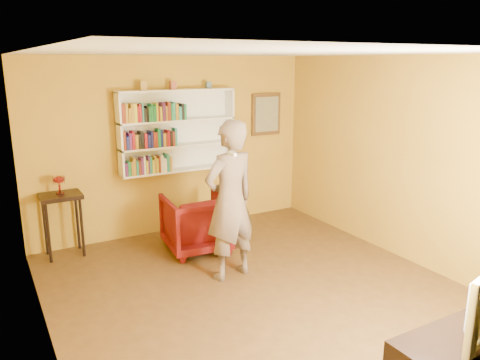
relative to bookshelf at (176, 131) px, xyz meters
name	(u,v)px	position (x,y,z in m)	size (l,w,h in m)	color
room_shell	(260,210)	(0.00, -2.41, -0.58)	(5.30, 5.80, 2.88)	#4B3318
bookshelf	(176,131)	(0.00, 0.00, 0.00)	(1.80, 0.29, 1.23)	white
books_row_lower	(149,165)	(-0.48, -0.11, -0.46)	(0.74, 0.19, 0.27)	#5D2570
books_row_middle	(149,140)	(-0.46, -0.11, -0.08)	(0.80, 0.19, 0.27)	maroon
books_row_upper	(153,113)	(-0.38, -0.11, 0.30)	(0.96, 0.19, 0.27)	maroon
ornament_left	(143,86)	(-0.50, -0.06, 0.68)	(0.09, 0.09, 0.13)	#A98130
ornament_centre	(173,85)	(-0.05, -0.06, 0.68)	(0.09, 0.09, 0.12)	#984C32
ornament_right	(208,85)	(0.52, -0.06, 0.67)	(0.07, 0.07, 0.10)	#4A627C
framed_painting	(266,114)	(1.65, 0.05, 0.16)	(0.55, 0.05, 0.70)	#523517
console_table	(61,205)	(-1.76, -0.16, -0.87)	(0.54, 0.41, 0.88)	black
ruby_lustre	(59,181)	(-1.76, -0.16, -0.53)	(0.15, 0.16, 0.25)	maroon
armchair	(197,223)	(-0.09, -0.88, -1.19)	(0.86, 0.88, 0.81)	#4E050A
person	(230,201)	(-0.08, -1.86, -0.61)	(0.72, 0.47, 1.96)	#69574D
game_remote	(232,154)	(-0.21, -2.15, 0.03)	(0.04, 0.15, 0.04)	white
tv_cabinet	(473,358)	(0.65, -4.66, -1.31)	(1.57, 0.47, 0.56)	black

